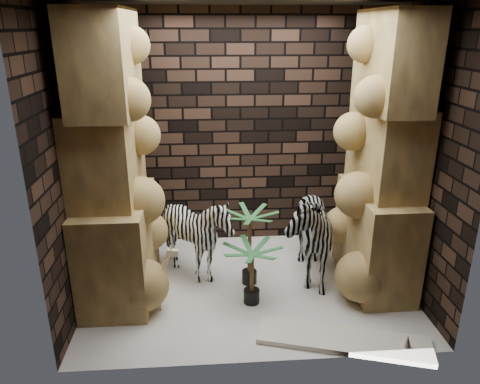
{
  "coord_description": "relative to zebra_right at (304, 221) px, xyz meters",
  "views": [
    {
      "loc": [
        -0.43,
        -4.44,
        2.77
      ],
      "look_at": [
        -0.09,
        0.15,
        1.08
      ],
      "focal_mm": 33.94,
      "sensor_mm": 36.0,
      "label": 1
    }
  ],
  "objects": [
    {
      "name": "zebra_left",
      "position": [
        -1.22,
        0.03,
        -0.2
      ],
      "size": [
        0.92,
        1.11,
        0.97
      ],
      "primitive_type": "imported",
      "rotation": [
        0.0,
        0.0,
        -0.06
      ],
      "color": "white",
      "rests_on": "floor"
    },
    {
      "name": "zebra_right",
      "position": [
        0.0,
        0.0,
        0.0
      ],
      "size": [
        0.67,
        1.18,
        1.37
      ],
      "primitive_type": "imported",
      "rotation": [
        0.0,
        0.0,
        -0.04
      ],
      "color": "white",
      "rests_on": "floor"
    },
    {
      "name": "rock_pillar_left",
      "position": [
        -2.05,
        -0.2,
        0.82
      ],
      "size": [
        0.68,
        1.3,
        3.0
      ],
      "primitive_type": null,
      "color": "#DCB665",
      "rests_on": "floor"
    },
    {
      "name": "wall_front",
      "position": [
        -0.65,
        -1.45,
        0.82
      ],
      "size": [
        3.5,
        0.0,
        3.5
      ],
      "primitive_type": "plane",
      "rotation": [
        -1.57,
        0.0,
        0.0
      ],
      "color": "black",
      "rests_on": "ground"
    },
    {
      "name": "wall_right",
      "position": [
        1.1,
        -0.2,
        0.82
      ],
      "size": [
        0.0,
        3.0,
        3.0
      ],
      "primitive_type": "plane",
      "rotation": [
        1.57,
        0.0,
        -1.57
      ],
      "color": "black",
      "rests_on": "ground"
    },
    {
      "name": "palm_back",
      "position": [
        -0.65,
        -0.53,
        -0.35
      ],
      "size": [
        0.36,
        0.36,
        0.67
      ],
      "primitive_type": null,
      "color": "#1A4624",
      "rests_on": "floor"
    },
    {
      "name": "giraffe_toy",
      "position": [
        -1.7,
        -0.58,
        -0.32
      ],
      "size": [
        0.39,
        0.18,
        0.72
      ],
      "primitive_type": null,
      "rotation": [
        0.0,
        0.0,
        0.15
      ],
      "color": "beige",
      "rests_on": "floor"
    },
    {
      "name": "surfboard",
      "position": [
        0.14,
        -1.25,
        -0.66
      ],
      "size": [
        1.63,
        0.82,
        0.05
      ],
      "primitive_type": "cube",
      "rotation": [
        0.0,
        0.0,
        -0.29
      ],
      "color": "white",
      "rests_on": "floor"
    },
    {
      "name": "floor",
      "position": [
        -0.65,
        -0.2,
        -0.68
      ],
      "size": [
        3.5,
        3.5,
        0.0
      ],
      "primitive_type": "plane",
      "color": "white",
      "rests_on": "ground"
    },
    {
      "name": "rock_pillar_right",
      "position": [
        0.77,
        -0.2,
        0.82
      ],
      "size": [
        0.58,
        1.25,
        3.0
      ],
      "primitive_type": null,
      "color": "#DCB665",
      "rests_on": "floor"
    },
    {
      "name": "wall_back",
      "position": [
        -0.65,
        1.05,
        0.82
      ],
      "size": [
        3.5,
        0.0,
        3.5
      ],
      "primitive_type": "plane",
      "rotation": [
        1.57,
        0.0,
        0.0
      ],
      "color": "black",
      "rests_on": "ground"
    },
    {
      "name": "wall_left",
      "position": [
        -2.4,
        -0.2,
        0.82
      ],
      "size": [
        0.0,
        3.0,
        3.0
      ],
      "primitive_type": "plane",
      "rotation": [
        1.57,
        0.0,
        1.57
      ],
      "color": "black",
      "rests_on": "ground"
    },
    {
      "name": "palm_front",
      "position": [
        -0.63,
        -0.14,
        -0.24
      ],
      "size": [
        0.36,
        0.36,
        0.9
      ],
      "primitive_type": null,
      "color": "#1A4624",
      "rests_on": "floor"
    }
  ]
}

